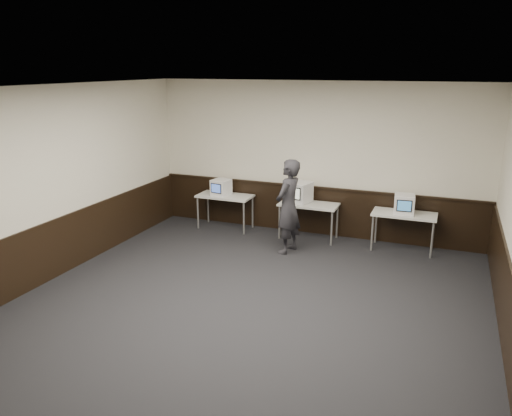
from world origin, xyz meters
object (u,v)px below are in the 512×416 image
at_px(desk_center, 309,207).
at_px(desk_right, 404,217).
at_px(emac_left, 221,187).
at_px(emac_center, 299,192).
at_px(person, 288,207).
at_px(emac_right, 404,204).
at_px(desk_left, 225,198).

height_order(desk_center, desk_right, same).
bearing_deg(desk_center, desk_right, 0.00).
relative_size(desk_right, emac_left, 2.81).
height_order(emac_center, person, person).
relative_size(desk_center, desk_right, 1.00).
bearing_deg(desk_right, desk_center, 180.00).
distance_m(emac_left, emac_right, 3.86).
height_order(desk_right, emac_center, emac_center).
relative_size(desk_left, desk_center, 1.00).
bearing_deg(emac_right, desk_center, 173.74).
relative_size(desk_center, emac_left, 2.81).
height_order(emac_left, emac_right, emac_right).
bearing_deg(emac_left, emac_center, 12.49).
xyz_separation_m(desk_right, emac_center, (-2.12, 0.04, 0.28)).
height_order(desk_left, desk_center, same).
distance_m(emac_center, emac_right, 2.10).
relative_size(desk_left, emac_center, 2.23).
bearing_deg(desk_right, emac_right, -120.55).
bearing_deg(desk_right, desk_left, 180.00).
xyz_separation_m(emac_center, person, (0.06, -0.94, -0.05)).
distance_m(desk_center, emac_left, 1.99).
bearing_deg(person, emac_center, -164.95).
bearing_deg(emac_right, desk_right, 54.01).
bearing_deg(desk_right, emac_center, 178.88).
bearing_deg(person, emac_left, -103.98).
distance_m(desk_right, emac_right, 0.26).
xyz_separation_m(desk_center, emac_center, (-0.22, 0.04, 0.28)).
xyz_separation_m(desk_left, emac_center, (1.68, 0.04, 0.28)).
relative_size(desk_left, emac_right, 2.76).
height_order(desk_center, person, person).
relative_size(desk_left, desk_right, 1.00).
height_order(emac_center, emac_right, emac_center).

